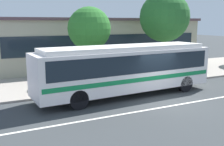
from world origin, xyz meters
The scene contains 10 objects.
ground_plane centered at (0.00, 0.00, 0.00)m, with size 120.00×120.00×0.00m, color #363A3C.
sidewalk_slab centered at (0.00, 7.39, 0.06)m, with size 60.00×8.00×0.12m, color #A0958B.
lane_stripe_center centered at (0.00, -0.80, 0.00)m, with size 56.00×0.16×0.01m, color silver.
transit_bus centered at (-1.42, 2.05, 1.71)m, with size 10.88×2.98×2.95m.
pedestrian_waiting_near_sign centered at (-0.84, 4.31, 1.11)m, with size 0.34×0.34×1.69m.
pedestrian_walking_along_curb centered at (2.66, 5.31, 1.08)m, with size 0.39×0.39×1.64m.
bus_stop_sign centered at (2.59, 4.18, 1.75)m, with size 0.10×0.44×2.55m.
street_tree_near_stop centered at (-2.04, 6.21, 3.81)m, with size 3.00×3.00×5.22m.
street_tree_mid_block centered at (4.75, 6.69, 4.68)m, with size 4.05×4.05×6.60m.
station_building centered at (1.42, 13.94, 2.33)m, with size 20.06×8.96×4.64m.
Camera 1 is at (-9.03, -11.36, 4.26)m, focal length 43.03 mm.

